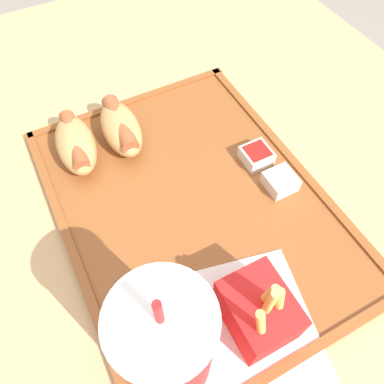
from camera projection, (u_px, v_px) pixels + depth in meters
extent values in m
plane|color=gray|center=(189.00, 325.00, 1.14)|extent=(8.00, 8.00, 0.00)
cube|color=tan|center=(188.00, 282.00, 0.84)|extent=(1.20, 1.00, 0.72)
cube|color=brown|center=(192.00, 206.00, 0.53)|extent=(0.48, 0.35, 0.01)
cube|color=brown|center=(292.00, 159.00, 0.57)|extent=(0.48, 0.01, 0.00)
cube|color=brown|center=(74.00, 255.00, 0.48)|extent=(0.48, 0.01, 0.00)
cube|color=brown|center=(290.00, 363.00, 0.41)|extent=(0.01, 0.35, 0.00)
cube|color=brown|center=(129.00, 102.00, 0.64)|extent=(0.01, 0.35, 0.00)
cube|color=white|center=(252.00, 327.00, 0.43)|extent=(0.19, 0.17, 0.00)
cylinder|color=red|center=(167.00, 345.00, 0.34)|extent=(0.09, 0.09, 0.16)
cylinder|color=white|center=(161.00, 321.00, 0.28)|extent=(0.09, 0.09, 0.01)
cylinder|color=red|center=(158.00, 312.00, 0.26)|extent=(0.01, 0.01, 0.03)
ellipsoid|color=tan|center=(76.00, 145.00, 0.55)|extent=(0.12, 0.07, 0.05)
cylinder|color=#9E512D|center=(74.00, 140.00, 0.55)|extent=(0.11, 0.03, 0.02)
ellipsoid|color=tan|center=(121.00, 128.00, 0.57)|extent=(0.12, 0.06, 0.05)
cylinder|color=#9E512D|center=(120.00, 123.00, 0.56)|extent=(0.11, 0.03, 0.03)
cube|color=red|center=(257.00, 311.00, 0.41)|extent=(0.08, 0.07, 0.06)
cylinder|color=#EACC60|center=(266.00, 297.00, 0.38)|extent=(0.02, 0.01, 0.08)
cylinder|color=#EACC60|center=(276.00, 306.00, 0.38)|extent=(0.02, 0.02, 0.08)
cylinder|color=#EACC60|center=(261.00, 327.00, 0.36)|extent=(0.02, 0.02, 0.07)
cylinder|color=#EACC60|center=(268.00, 307.00, 0.37)|extent=(0.01, 0.01, 0.08)
cube|color=silver|center=(280.00, 181.00, 0.53)|extent=(0.04, 0.04, 0.02)
cube|color=white|center=(282.00, 177.00, 0.52)|extent=(0.03, 0.03, 0.00)
cube|color=silver|center=(255.00, 154.00, 0.56)|extent=(0.04, 0.04, 0.02)
cube|color=#B21914|center=(256.00, 150.00, 0.55)|extent=(0.03, 0.03, 0.00)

